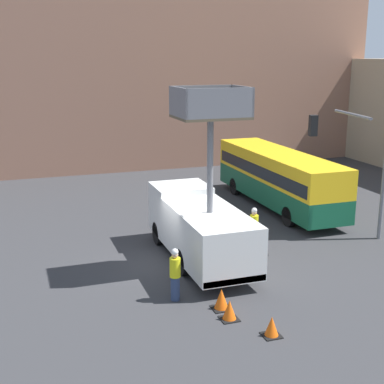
{
  "coord_description": "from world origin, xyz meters",
  "views": [
    {
      "loc": [
        -5.76,
        -19.7,
        8.24
      ],
      "look_at": [
        1.27,
        0.8,
        2.71
      ],
      "focal_mm": 50.0,
      "sensor_mm": 36.0,
      "label": 1
    }
  ],
  "objects_px": {
    "traffic_cone_mid_road": "(229,310)",
    "utility_truck": "(199,223)",
    "city_bus": "(278,175)",
    "traffic_light_pole": "(360,152)",
    "road_worker_directing": "(254,228)",
    "traffic_cone_near_truck": "(272,327)",
    "traffic_cone_far_side": "(221,299)",
    "road_worker_near_truck": "(175,274)"
  },
  "relations": [
    {
      "from": "traffic_light_pole",
      "to": "road_worker_directing",
      "type": "distance_m",
      "value": 5.82
    },
    {
      "from": "road_worker_near_truck",
      "to": "traffic_cone_mid_road",
      "type": "xyz_separation_m",
      "value": [
        1.23,
        -1.93,
        -0.64
      ]
    },
    {
      "from": "traffic_light_pole",
      "to": "traffic_cone_near_truck",
      "type": "relative_size",
      "value": 9.57
    },
    {
      "from": "traffic_cone_near_truck",
      "to": "traffic_cone_mid_road",
      "type": "distance_m",
      "value": 1.6
    },
    {
      "from": "road_worker_directing",
      "to": "traffic_cone_mid_road",
      "type": "xyz_separation_m",
      "value": [
        -3.54,
        -5.7,
        -0.63
      ]
    },
    {
      "from": "road_worker_near_truck",
      "to": "traffic_cone_mid_road",
      "type": "distance_m",
      "value": 2.37
    },
    {
      "from": "traffic_cone_mid_road",
      "to": "city_bus",
      "type": "bearing_deg",
      "value": 55.97
    },
    {
      "from": "utility_truck",
      "to": "road_worker_directing",
      "type": "bearing_deg",
      "value": 11.89
    },
    {
      "from": "utility_truck",
      "to": "city_bus",
      "type": "xyz_separation_m",
      "value": [
        6.88,
        6.26,
        0.2
      ]
    },
    {
      "from": "city_bus",
      "to": "traffic_cone_mid_road",
      "type": "distance_m",
      "value": 13.82
    },
    {
      "from": "traffic_light_pole",
      "to": "road_worker_directing",
      "type": "bearing_deg",
      "value": 174.61
    },
    {
      "from": "road_worker_near_truck",
      "to": "traffic_cone_near_truck",
      "type": "distance_m",
      "value": 3.94
    },
    {
      "from": "road_worker_near_truck",
      "to": "utility_truck",
      "type": "bearing_deg",
      "value": -26.57
    },
    {
      "from": "utility_truck",
      "to": "traffic_cone_mid_road",
      "type": "distance_m",
      "value": 5.35
    },
    {
      "from": "traffic_cone_near_truck",
      "to": "traffic_cone_far_side",
      "type": "height_order",
      "value": "traffic_cone_far_side"
    },
    {
      "from": "traffic_light_pole",
      "to": "road_worker_directing",
      "type": "relative_size",
      "value": 3.25
    },
    {
      "from": "traffic_cone_mid_road",
      "to": "road_worker_near_truck",
      "type": "bearing_deg",
      "value": 122.44
    },
    {
      "from": "city_bus",
      "to": "road_worker_near_truck",
      "type": "distance_m",
      "value": 13.03
    },
    {
      "from": "utility_truck",
      "to": "traffic_cone_mid_road",
      "type": "height_order",
      "value": "utility_truck"
    },
    {
      "from": "city_bus",
      "to": "traffic_cone_near_truck",
      "type": "relative_size",
      "value": 17.1
    },
    {
      "from": "utility_truck",
      "to": "traffic_cone_near_truck",
      "type": "distance_m",
      "value": 6.64
    },
    {
      "from": "traffic_light_pole",
      "to": "road_worker_directing",
      "type": "xyz_separation_m",
      "value": [
        -4.84,
        0.46,
        -3.19
      ]
    },
    {
      "from": "utility_truck",
      "to": "traffic_cone_far_side",
      "type": "xyz_separation_m",
      "value": [
        -0.77,
        -4.34,
        -1.29
      ]
    },
    {
      "from": "traffic_cone_mid_road",
      "to": "utility_truck",
      "type": "bearing_deg",
      "value": 81.05
    },
    {
      "from": "road_worker_directing",
      "to": "traffic_cone_mid_road",
      "type": "distance_m",
      "value": 6.74
    },
    {
      "from": "road_worker_near_truck",
      "to": "traffic_cone_near_truck",
      "type": "height_order",
      "value": "road_worker_near_truck"
    },
    {
      "from": "traffic_cone_near_truck",
      "to": "traffic_cone_mid_road",
      "type": "height_order",
      "value": "traffic_cone_mid_road"
    },
    {
      "from": "traffic_light_pole",
      "to": "traffic_cone_far_side",
      "type": "distance_m",
      "value": 10.2
    },
    {
      "from": "city_bus",
      "to": "road_worker_directing",
      "type": "distance_m",
      "value": 7.09
    },
    {
      "from": "utility_truck",
      "to": "traffic_cone_near_truck",
      "type": "height_order",
      "value": "utility_truck"
    },
    {
      "from": "road_worker_directing",
      "to": "traffic_cone_far_side",
      "type": "xyz_separation_m",
      "value": [
        -3.51,
        -4.92,
        -0.61
      ]
    },
    {
      "from": "road_worker_directing",
      "to": "traffic_cone_far_side",
      "type": "relative_size",
      "value": 2.63
    },
    {
      "from": "traffic_light_pole",
      "to": "road_worker_directing",
      "type": "height_order",
      "value": "traffic_light_pole"
    },
    {
      "from": "road_worker_directing",
      "to": "road_worker_near_truck",
      "type": "bearing_deg",
      "value": -178.75
    },
    {
      "from": "road_worker_directing",
      "to": "traffic_cone_far_side",
      "type": "height_order",
      "value": "road_worker_directing"
    },
    {
      "from": "traffic_light_pole",
      "to": "traffic_cone_mid_road",
      "type": "height_order",
      "value": "traffic_light_pole"
    },
    {
      "from": "traffic_cone_far_side",
      "to": "road_worker_directing",
      "type": "bearing_deg",
      "value": 54.51
    },
    {
      "from": "road_worker_directing",
      "to": "traffic_cone_mid_road",
      "type": "bearing_deg",
      "value": -158.95
    },
    {
      "from": "utility_truck",
      "to": "traffic_cone_far_side",
      "type": "bearing_deg",
      "value": -100.07
    },
    {
      "from": "city_bus",
      "to": "road_worker_directing",
      "type": "relative_size",
      "value": 5.8
    },
    {
      "from": "traffic_cone_near_truck",
      "to": "traffic_cone_mid_road",
      "type": "relative_size",
      "value": 0.96
    },
    {
      "from": "traffic_cone_mid_road",
      "to": "traffic_cone_far_side",
      "type": "xyz_separation_m",
      "value": [
        0.03,
        0.78,
        0.02
      ]
    }
  ]
}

